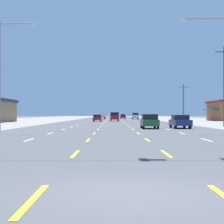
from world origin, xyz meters
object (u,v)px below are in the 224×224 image
hatchback_inner_right_nearest (151,121)px  hatchback_inner_right_farthest (124,117)px  sedan_inner_left_mid (99,118)px  streetlight_left_row_0 (5,68)px  sedan_far_right_near (181,121)px  suv_center_turn_midfar (116,117)px  suv_far_right_far (137,116)px  box_truck_inner_left_farther (103,113)px

hatchback_inner_right_nearest → hatchback_inner_right_farthest: (-0.34, 83.38, 0.00)m
sedan_inner_left_mid → streetlight_left_row_0: (-6.31, -47.02, 4.77)m
sedan_far_right_near → suv_center_turn_midfar: size_ratio=0.92×
sedan_inner_left_mid → sedan_far_right_near: bearing=-74.6°
sedan_far_right_near → hatchback_inner_right_nearest: bearing=-165.6°
hatchback_inner_right_nearest → streetlight_left_row_0: streetlight_left_row_0 is taller
hatchback_inner_right_nearest → sedan_far_right_near: 3.56m
hatchback_inner_right_nearest → sedan_inner_left_mid: hatchback_inner_right_nearest is taller
streetlight_left_row_0 → suv_far_right_far: bearing=78.4°
hatchback_inner_right_farthest → streetlight_left_row_0: bearing=-98.3°
hatchback_inner_right_nearest → box_truck_inner_left_farther: 80.98m
suv_far_right_far → box_truck_inner_left_farther: size_ratio=0.68×
streetlight_left_row_0 → hatchback_inner_right_farthest: bearing=81.7°
sedan_far_right_near → sedan_inner_left_mid: bearing=105.4°
sedan_inner_left_mid → hatchback_inner_right_nearest: bearing=-79.7°
sedan_inner_left_mid → suv_far_right_far: bearing=73.3°
sedan_far_right_near → box_truck_inner_left_farther: size_ratio=0.62×
hatchback_inner_right_nearest → box_truck_inner_left_farther: bearing=95.2°
sedan_far_right_near → sedan_inner_left_mid: size_ratio=1.00×
suv_center_turn_midfar → hatchback_inner_right_farthest: 40.31m
sedan_inner_left_mid → suv_far_right_far: (10.45, 34.75, 0.27)m
hatchback_inner_right_nearest → suv_center_turn_midfar: size_ratio=0.80×
hatchback_inner_right_farthest → suv_far_right_far: bearing=-68.2°
hatchback_inner_right_farthest → hatchback_inner_right_nearest: bearing=-89.8°
hatchback_inner_right_farthest → suv_center_turn_midfar: bearing=-94.4°
box_truck_inner_left_farther → suv_center_turn_midfar: bearing=-84.0°
hatchback_inner_right_farthest → streetlight_left_row_0: 91.79m
sedan_inner_left_mid → streetlight_left_row_0: streetlight_left_row_0 is taller
hatchback_inner_right_nearest → suv_center_turn_midfar: suv_center_turn_midfar is taller
sedan_far_right_near → streetlight_left_row_0: (-16.97, -8.23, 4.77)m
hatchback_inner_right_nearest → sedan_inner_left_mid: 40.33m
sedan_far_right_near → streetlight_left_row_0: size_ratio=0.46×
hatchback_inner_right_farthest → box_truck_inner_left_farther: bearing=-158.7°
box_truck_inner_left_farther → streetlight_left_row_0: size_ratio=0.74×
sedan_far_right_near → sedan_inner_left_mid: (-10.66, 38.79, 0.00)m
sedan_inner_left_mid → hatchback_inner_right_farthest: 44.24m
sedan_far_right_near → sedan_inner_left_mid: same height
suv_far_right_far → box_truck_inner_left_farther: bearing=149.7°
sedan_far_right_near → hatchback_inner_right_farthest: (-3.79, 82.49, 0.03)m
suv_center_turn_midfar → box_truck_inner_left_farther: (-3.95, 37.45, 0.81)m
suv_center_turn_midfar → suv_far_right_far: bearing=77.9°
suv_center_turn_midfar → hatchback_inner_right_nearest: bearing=-85.5°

